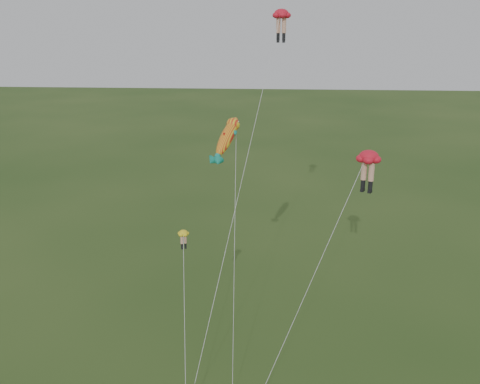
{
  "coord_description": "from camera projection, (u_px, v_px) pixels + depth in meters",
  "views": [
    {
      "loc": [
        2.93,
        -27.92,
        23.07
      ],
      "look_at": [
        0.69,
        6.0,
        11.81
      ],
      "focal_mm": 40.0,
      "sensor_mm": 36.0,
      "label": 1
    }
  ],
  "objects": [
    {
      "name": "fish_kite",
      "position": [
        227.0,
        138.0,
        33.51
      ],
      "size": [
        2.05,
        6.76,
        17.19
      ],
      "rotation": [
        0.68,
        0.0,
        -0.42
      ],
      "color": "yellow",
      "rests_on": "ground"
    },
    {
      "name": "legs_kite_red_mid",
      "position": [
        367.0,
        163.0,
        33.16
      ],
      "size": [
        8.07,
        7.51,
        15.16
      ],
      "rotation": [
        0.0,
        0.0,
        -0.52
      ],
      "color": "red",
      "rests_on": "ground"
    },
    {
      "name": "legs_kite_red_high",
      "position": [
        280.0,
        24.0,
        37.61
      ],
      "size": [
        6.09,
        13.77,
        23.52
      ],
      "rotation": [
        0.0,
        0.0,
        -0.16
      ],
      "color": "red",
      "rests_on": "ground"
    },
    {
      "name": "legs_kite_yellow",
      "position": [
        184.0,
        249.0,
        35.02
      ],
      "size": [
        1.94,
        9.26,
        9.55
      ],
      "rotation": [
        0.0,
        0.0,
        0.38
      ],
      "color": "yellow",
      "rests_on": "ground"
    }
  ]
}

